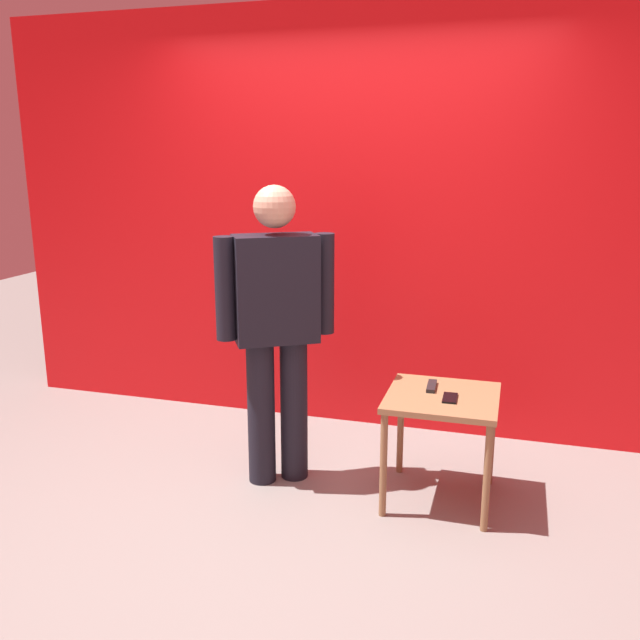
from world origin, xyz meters
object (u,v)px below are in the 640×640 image
Objects in this scene: standing_person at (276,321)px; tv_remote at (432,386)px; cell_phone at (450,398)px; side_table at (442,410)px.

standing_person is 9.49× the size of tv_remote.
cell_phone is (0.93, -0.03, -0.32)m from standing_person.
standing_person reaches higher than tv_remote.
tv_remote is (-0.07, 0.09, 0.09)m from side_table.
tv_remote is at bearing 126.88° from side_table.
standing_person is 2.79× the size of side_table.
tv_remote is (0.82, 0.11, -0.32)m from standing_person.
side_table is 4.02× the size of cell_phone.
tv_remote reaches higher than cell_phone.
side_table is at bearing 129.82° from cell_phone.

